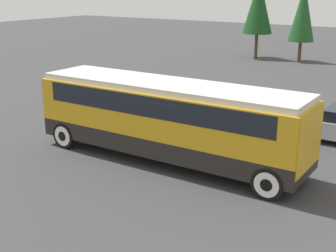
% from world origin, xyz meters
% --- Properties ---
extents(ground_plane, '(120.00, 120.00, 0.00)m').
position_xyz_m(ground_plane, '(0.00, 0.00, 0.00)').
color(ground_plane, '#38383A').
extents(tour_bus, '(10.33, 2.53, 2.92)m').
position_xyz_m(tour_bus, '(0.10, 0.00, 1.76)').
color(tour_bus, black).
rests_on(tour_bus, ground_plane).
extents(parked_car_near, '(4.22, 1.81, 1.32)m').
position_xyz_m(parked_car_near, '(-2.92, 7.24, 0.66)').
color(parked_car_near, '#7A6B5B').
rests_on(parked_car_near, ground_plane).
extents(tree_left, '(2.55, 2.55, 6.87)m').
position_xyz_m(tree_left, '(-7.27, 25.17, 4.48)').
color(tree_left, brown).
rests_on(tree_left, ground_plane).
extents(tree_right, '(2.13, 2.13, 6.35)m').
position_xyz_m(tree_right, '(-3.46, 25.45, 3.98)').
color(tree_right, brown).
rests_on(tree_right, ground_plane).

